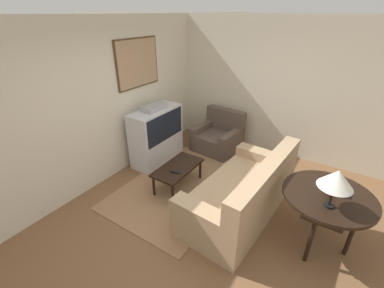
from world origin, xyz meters
TOP-DOWN VIEW (x-y plane):
  - ground_plane at (0.00, 0.00)m, footprint 12.00×12.00m
  - wall_back at (0.02, 2.13)m, footprint 12.00×0.10m
  - wall_right at (2.63, 0.00)m, footprint 0.06×12.00m
  - area_rug at (0.45, 0.82)m, footprint 2.47×1.70m
  - tv at (0.96, 1.75)m, footprint 1.12×0.48m
  - couch at (0.44, -0.31)m, footprint 2.08×1.11m
  - armchair at (2.04, 0.94)m, footprint 0.91×0.97m
  - coffee_table at (0.43, 0.86)m, footprint 0.92×0.48m
  - console_table at (0.43, -1.38)m, footprint 1.06×1.06m
  - table_lamp at (0.20, -1.39)m, footprint 0.36×0.36m
  - mantel_clock at (0.51, -1.39)m, footprint 0.16×0.10m
  - remote at (0.26, 0.78)m, footprint 0.09×0.17m

SIDE VIEW (x-z plane):
  - ground_plane at x=0.00m, z-range 0.00..0.00m
  - area_rug at x=0.45m, z-range 0.00..0.01m
  - armchair at x=2.04m, z-range -0.15..0.70m
  - couch at x=0.44m, z-range -0.15..0.81m
  - coffee_table at x=0.43m, z-range 0.16..0.57m
  - remote at x=0.26m, z-range 0.41..0.43m
  - tv at x=0.96m, z-range -0.03..1.15m
  - console_table at x=0.43m, z-range 0.32..1.11m
  - mantel_clock at x=0.51m, z-range 0.79..0.95m
  - table_lamp at x=0.20m, z-range 0.92..1.39m
  - wall_right at x=2.63m, z-range 0.00..2.70m
  - wall_back at x=0.02m, z-range 0.01..2.71m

